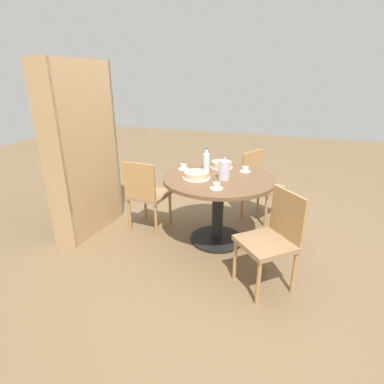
{
  "coord_description": "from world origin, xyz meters",
  "views": [
    {
      "loc": [
        -2.91,
        -0.81,
        1.73
      ],
      "look_at": [
        0.0,
        0.3,
        0.55
      ],
      "focal_mm": 28.0,
      "sensor_mm": 36.0,
      "label": 1
    }
  ],
  "objects_px": {
    "water_bottle": "(206,161)",
    "cup_b": "(245,170)",
    "chair_c": "(272,238)",
    "cake_second": "(221,165)",
    "cake_main": "(196,175)",
    "coffee_pot": "(224,169)",
    "bookshelf": "(84,154)",
    "chair_a": "(260,183)",
    "chair_b": "(147,193)",
    "cup_a": "(184,167)",
    "cup_c": "(217,186)"
  },
  "relations": [
    {
      "from": "chair_b",
      "to": "cake_second",
      "type": "relative_size",
      "value": 3.33
    },
    {
      "from": "water_bottle",
      "to": "cake_second",
      "type": "distance_m",
      "value": 0.23
    },
    {
      "from": "chair_a",
      "to": "cake_main",
      "type": "relative_size",
      "value": 3.0
    },
    {
      "from": "chair_b",
      "to": "cake_second",
      "type": "height_order",
      "value": "chair_b"
    },
    {
      "from": "coffee_pot",
      "to": "water_bottle",
      "type": "xyz_separation_m",
      "value": [
        0.23,
        0.27,
        -0.0
      ]
    },
    {
      "from": "bookshelf",
      "to": "coffee_pot",
      "type": "bearing_deg",
      "value": 97.33
    },
    {
      "from": "cup_c",
      "to": "chair_a",
      "type": "bearing_deg",
      "value": -11.74
    },
    {
      "from": "chair_c",
      "to": "water_bottle",
      "type": "distance_m",
      "value": 1.2
    },
    {
      "from": "water_bottle",
      "to": "cup_a",
      "type": "distance_m",
      "value": 0.27
    },
    {
      "from": "cake_main",
      "to": "water_bottle",
      "type": "bearing_deg",
      "value": -1.27
    },
    {
      "from": "chair_c",
      "to": "coffee_pot",
      "type": "relative_size",
      "value": 3.67
    },
    {
      "from": "water_bottle",
      "to": "cup_b",
      "type": "relative_size",
      "value": 2.12
    },
    {
      "from": "bookshelf",
      "to": "cake_main",
      "type": "distance_m",
      "value": 1.31
    },
    {
      "from": "cup_c",
      "to": "cake_main",
      "type": "bearing_deg",
      "value": 51.84
    },
    {
      "from": "chair_b",
      "to": "cup_b",
      "type": "xyz_separation_m",
      "value": [
        0.31,
        -1.09,
        0.32
      ]
    },
    {
      "from": "bookshelf",
      "to": "water_bottle",
      "type": "height_order",
      "value": "bookshelf"
    },
    {
      "from": "cup_a",
      "to": "cup_b",
      "type": "distance_m",
      "value": 0.69
    },
    {
      "from": "coffee_pot",
      "to": "chair_a",
      "type": "bearing_deg",
      "value": -16.13
    },
    {
      "from": "cake_main",
      "to": "cup_a",
      "type": "height_order",
      "value": "cake_main"
    },
    {
      "from": "coffee_pot",
      "to": "cup_a",
      "type": "relative_size",
      "value": 1.9
    },
    {
      "from": "cake_main",
      "to": "cup_c",
      "type": "relative_size",
      "value": 2.33
    },
    {
      "from": "cake_main",
      "to": "chair_c",
      "type": "bearing_deg",
      "value": -117.69
    },
    {
      "from": "water_bottle",
      "to": "cake_second",
      "type": "bearing_deg",
      "value": -37.01
    },
    {
      "from": "chair_c",
      "to": "chair_a",
      "type": "bearing_deg",
      "value": 149.11
    },
    {
      "from": "chair_b",
      "to": "cup_c",
      "type": "relative_size",
      "value": 6.97
    },
    {
      "from": "cup_b",
      "to": "cake_second",
      "type": "bearing_deg",
      "value": 78.55
    },
    {
      "from": "chair_a",
      "to": "chair_b",
      "type": "xyz_separation_m",
      "value": [
        -0.83,
        1.19,
        0.0
      ]
    },
    {
      "from": "cake_main",
      "to": "cake_second",
      "type": "relative_size",
      "value": 1.11
    },
    {
      "from": "chair_a",
      "to": "chair_c",
      "type": "xyz_separation_m",
      "value": [
        -1.38,
        -0.33,
        0.0
      ]
    },
    {
      "from": "chair_a",
      "to": "chair_b",
      "type": "height_order",
      "value": "same"
    },
    {
      "from": "water_bottle",
      "to": "cup_c",
      "type": "height_order",
      "value": "water_bottle"
    },
    {
      "from": "water_bottle",
      "to": "cup_b",
      "type": "bearing_deg",
      "value": -74.99
    },
    {
      "from": "chair_b",
      "to": "bookshelf",
      "type": "height_order",
      "value": "bookshelf"
    },
    {
      "from": "cake_second",
      "to": "cup_a",
      "type": "relative_size",
      "value": 2.09
    },
    {
      "from": "cake_second",
      "to": "cup_b",
      "type": "xyz_separation_m",
      "value": [
        -0.06,
        -0.29,
        -0.01
      ]
    },
    {
      "from": "water_bottle",
      "to": "chair_b",
      "type": "bearing_deg",
      "value": 106.63
    },
    {
      "from": "chair_c",
      "to": "cup_c",
      "type": "xyz_separation_m",
      "value": [
        0.22,
        0.57,
        0.32
      ]
    },
    {
      "from": "water_bottle",
      "to": "cake_main",
      "type": "relative_size",
      "value": 0.91
    },
    {
      "from": "cake_second",
      "to": "cup_c",
      "type": "distance_m",
      "value": 0.71
    },
    {
      "from": "chair_b",
      "to": "water_bottle",
      "type": "distance_m",
      "value": 0.8
    },
    {
      "from": "coffee_pot",
      "to": "cake_second",
      "type": "distance_m",
      "value": 0.43
    },
    {
      "from": "chair_c",
      "to": "cake_second",
      "type": "relative_size",
      "value": 3.33
    },
    {
      "from": "bookshelf",
      "to": "coffee_pot",
      "type": "relative_size",
      "value": 8.16
    },
    {
      "from": "chair_b",
      "to": "chair_c",
      "type": "relative_size",
      "value": 1.0
    },
    {
      "from": "chair_c",
      "to": "bookshelf",
      "type": "height_order",
      "value": "bookshelf"
    },
    {
      "from": "cake_main",
      "to": "cup_b",
      "type": "relative_size",
      "value": 2.33
    },
    {
      "from": "coffee_pot",
      "to": "cup_b",
      "type": "xyz_separation_m",
      "value": [
        0.35,
        -0.15,
        -0.08
      ]
    },
    {
      "from": "cup_a",
      "to": "cup_b",
      "type": "bearing_deg",
      "value": -76.89
    },
    {
      "from": "chair_c",
      "to": "cake_second",
      "type": "height_order",
      "value": "chair_c"
    },
    {
      "from": "coffee_pot",
      "to": "cake_second",
      "type": "height_order",
      "value": "coffee_pot"
    }
  ]
}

